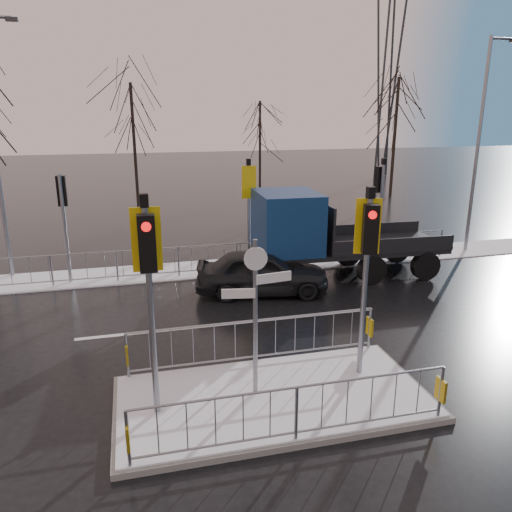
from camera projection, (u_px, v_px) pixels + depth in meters
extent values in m
plane|color=black|center=(273.00, 401.00, 9.68)|extent=(120.00, 120.00, 0.00)
cube|color=white|center=(206.00, 269.00, 17.67)|extent=(30.00, 2.00, 0.04)
cube|color=silver|center=(233.00, 323.00, 13.21)|extent=(8.00, 0.15, 0.01)
cube|color=slate|center=(273.00, 399.00, 9.66)|extent=(6.00, 3.00, 0.12)
cube|color=white|center=(273.00, 395.00, 9.64)|extent=(5.85, 2.85, 0.03)
cube|color=gold|center=(128.00, 437.00, 7.57)|extent=(0.05, 0.28, 0.42)
cube|color=gold|center=(441.00, 390.00, 8.84)|extent=(0.05, 0.28, 0.42)
cube|color=gold|center=(127.00, 354.00, 10.14)|extent=(0.05, 0.28, 0.42)
cube|color=gold|center=(370.00, 327.00, 11.41)|extent=(0.05, 0.28, 0.42)
cylinder|color=gray|center=(151.00, 316.00, 8.59)|extent=(0.11, 0.11, 3.80)
cube|color=black|center=(147.00, 243.00, 8.04)|extent=(0.28, 0.22, 0.95)
cylinder|color=red|center=(146.00, 227.00, 7.86)|extent=(0.16, 0.04, 0.16)
cube|color=yellow|center=(146.00, 240.00, 8.28)|extent=(0.50, 0.03, 1.10)
cube|color=black|center=(144.00, 200.00, 8.02)|extent=(0.14, 0.14, 0.22)
cylinder|color=gray|center=(364.00, 290.00, 9.97)|extent=(0.11, 0.11, 3.70)
cube|color=black|center=(370.00, 229.00, 9.43)|extent=(0.33, 0.28, 0.95)
cylinder|color=red|center=(373.00, 215.00, 9.24)|extent=(0.16, 0.08, 0.16)
cube|color=yellow|center=(368.00, 226.00, 9.67)|extent=(0.49, 0.16, 1.10)
cube|color=black|center=(371.00, 193.00, 9.41)|extent=(0.14, 0.14, 0.22)
cylinder|color=gray|center=(255.00, 320.00, 9.33)|extent=(0.09, 0.09, 3.10)
cube|color=silver|center=(274.00, 278.00, 9.18)|extent=(0.70, 0.14, 0.18)
cube|color=silver|center=(238.00, 294.00, 9.09)|extent=(0.62, 0.15, 0.18)
cylinder|color=silver|center=(256.00, 259.00, 8.96)|extent=(0.44, 0.03, 0.44)
cylinder|color=gray|center=(65.00, 229.00, 15.84)|extent=(0.11, 0.11, 3.50)
cube|color=black|center=(62.00, 191.00, 15.67)|extent=(0.28, 0.22, 0.95)
cylinder|color=red|center=(61.00, 181.00, 15.68)|extent=(0.16, 0.04, 0.16)
cylinder|color=gray|center=(249.00, 218.00, 17.23)|extent=(0.11, 0.11, 3.60)
cube|color=black|center=(247.00, 181.00, 17.05)|extent=(0.28, 0.22, 0.95)
cylinder|color=red|center=(247.00, 172.00, 17.06)|extent=(0.16, 0.04, 0.16)
cube|color=yellow|center=(249.00, 182.00, 16.81)|extent=(0.50, 0.03, 1.10)
cube|color=black|center=(248.00, 162.00, 16.69)|extent=(0.14, 0.14, 0.22)
cylinder|color=gray|center=(380.00, 213.00, 18.42)|extent=(0.11, 0.11, 3.50)
cube|color=black|center=(379.00, 179.00, 18.24)|extent=(0.33, 0.28, 0.95)
cylinder|color=red|center=(377.00, 171.00, 18.24)|extent=(0.16, 0.08, 0.16)
cube|color=black|center=(384.00, 161.00, 17.90)|extent=(0.14, 0.14, 0.22)
imported|color=black|center=(262.00, 272.00, 15.21)|extent=(4.27, 2.37, 1.37)
cylinder|color=black|center=(292.00, 275.00, 15.55)|extent=(0.97, 0.32, 0.96)
cylinder|color=black|center=(276.00, 257.00, 17.44)|extent=(0.97, 0.32, 0.96)
cylinder|color=black|center=(372.00, 270.00, 16.11)|extent=(0.97, 0.32, 0.96)
cylinder|color=black|center=(348.00, 253.00, 17.99)|extent=(0.97, 0.32, 0.96)
cylinder|color=black|center=(425.00, 266.00, 16.50)|extent=(0.97, 0.32, 0.96)
cylinder|color=black|center=(396.00, 250.00, 18.38)|extent=(0.97, 0.32, 0.96)
cube|color=black|center=(349.00, 248.00, 16.84)|extent=(6.38, 2.39, 0.15)
cube|color=navy|center=(287.00, 222.00, 16.09)|extent=(1.98, 2.35, 1.91)
cube|color=black|center=(315.00, 209.00, 16.18)|extent=(0.10, 1.91, 1.05)
cube|color=#2D3033|center=(270.00, 254.00, 16.27)|extent=(0.18, 2.20, 0.33)
cube|color=black|center=(378.00, 243.00, 17.02)|extent=(4.28, 2.43, 0.11)
cube|color=black|center=(322.00, 224.00, 16.38)|extent=(0.15, 2.30, 1.44)
cylinder|color=black|center=(134.00, 146.00, 28.70)|extent=(0.19, 0.19, 6.90)
cylinder|color=black|center=(260.00, 149.00, 32.57)|extent=(0.16, 0.16, 5.98)
cylinder|color=black|center=(394.00, 139.00, 31.47)|extent=(0.20, 0.20, 7.36)
cylinder|color=gray|center=(477.00, 149.00, 18.93)|extent=(0.14, 0.14, 8.00)
cylinder|color=gray|center=(503.00, 39.00, 17.95)|extent=(1.00, 0.10, 0.10)
cube|color=#2D3033|center=(12.00, 19.00, 14.95)|extent=(0.35, 0.18, 0.12)
cylinder|color=#2D3033|center=(392.00, 50.00, 39.70)|extent=(1.18, 1.18, 19.97)
cylinder|color=#2D3033|center=(378.00, 50.00, 39.41)|extent=(1.18, 1.18, 19.97)
cylinder|color=#2D3033|center=(400.00, 48.00, 38.58)|extent=(1.18, 1.18, 19.97)
cylinder|color=#2D3033|center=(386.00, 48.00, 38.30)|extent=(1.18, 1.18, 19.97)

